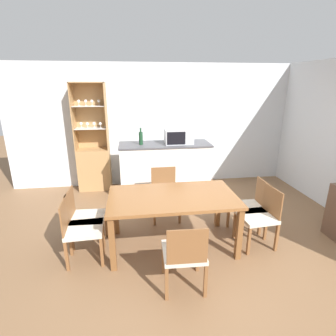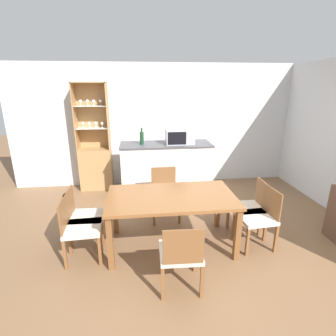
{
  "view_description": "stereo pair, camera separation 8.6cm",
  "coord_description": "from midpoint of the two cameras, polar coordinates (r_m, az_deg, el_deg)",
  "views": [
    {
      "loc": [
        -0.86,
        -2.97,
        2.15
      ],
      "look_at": [
        -0.31,
        1.02,
        0.84
      ],
      "focal_mm": 28.0,
      "sensor_mm": 36.0,
      "label": 1
    },
    {
      "loc": [
        -0.78,
        -2.98,
        2.15
      ],
      "look_at": [
        -0.31,
        1.02,
        0.84
      ],
      "focal_mm": 28.0,
      "sensor_mm": 36.0,
      "label": 2
    }
  ],
  "objects": [
    {
      "name": "dining_chair_side_right_near",
      "position": [
        3.81,
        19.77,
        -9.98
      ],
      "size": [
        0.48,
        0.48,
        0.82
      ],
      "rotation": [
        0.0,
        0.0,
        1.65
      ],
      "color": "beige",
      "rests_on": "ground_plane"
    },
    {
      "name": "dining_table",
      "position": [
        3.49,
        1.42,
        -7.33
      ],
      "size": [
        1.68,
        0.95,
        0.74
      ],
      "color": "brown",
      "rests_on": "ground_plane"
    },
    {
      "name": "kitchen_counter",
      "position": [
        5.16,
        0.0,
        -0.34
      ],
      "size": [
        1.74,
        0.65,
        1.05
      ],
      "color": "white",
      "rests_on": "ground_plane"
    },
    {
      "name": "dining_chair_side_left_far",
      "position": [
        3.76,
        -17.25,
        -10.09
      ],
      "size": [
        0.46,
        0.46,
        0.82
      ],
      "rotation": [
        0.0,
        0.0,
        -1.61
      ],
      "color": "beige",
      "rests_on": "ground_plane"
    },
    {
      "name": "dining_chair_side_right_far",
      "position": [
        4.03,
        18.04,
        -8.18
      ],
      "size": [
        0.45,
        0.45,
        0.82
      ],
      "rotation": [
        0.0,
        0.0,
        1.57
      ],
      "color": "beige",
      "rests_on": "ground_plane"
    },
    {
      "name": "dining_chair_head_far",
      "position": [
        4.32,
        -0.13,
        -5.48
      ],
      "size": [
        0.45,
        0.45,
        0.82
      ],
      "rotation": [
        0.0,
        0.0,
        3.16
      ],
      "color": "beige",
      "rests_on": "ground_plane"
    },
    {
      "name": "dining_chair_side_left_near",
      "position": [
        3.51,
        -18.06,
        -12.28
      ],
      "size": [
        0.47,
        0.47,
        0.82
      ],
      "rotation": [
        0.0,
        0.0,
        -1.52
      ],
      "color": "beige",
      "rests_on": "ground_plane"
    },
    {
      "name": "wall_back",
      "position": [
        5.73,
        1.6,
        9.21
      ],
      "size": [
        6.8,
        0.06,
        2.55
      ],
      "color": "silver",
      "rests_on": "ground_plane"
    },
    {
      "name": "dining_chair_head_near",
      "position": [
        2.92,
        3.7,
        -18.15
      ],
      "size": [
        0.46,
        0.46,
        0.82
      ],
      "rotation": [
        0.0,
        0.0,
        -0.04
      ],
      "color": "beige",
      "rests_on": "ground_plane"
    },
    {
      "name": "display_cabinet",
      "position": [
        5.67,
        -15.04,
        1.79
      ],
      "size": [
        0.65,
        0.38,
        2.17
      ],
      "color": "tan",
      "rests_on": "ground_plane"
    },
    {
      "name": "ground_plane",
      "position": [
        3.76,
        7.46,
        -17.07
      ],
      "size": [
        18.0,
        18.0,
        0.0
      ],
      "primitive_type": "plane",
      "color": "brown"
    },
    {
      "name": "microwave",
      "position": [
        4.99,
        3.05,
        6.86
      ],
      "size": [
        0.53,
        0.33,
        0.27
      ],
      "color": "#B7BABF",
      "rests_on": "kitchen_counter"
    },
    {
      "name": "wine_bottle",
      "position": [
        4.94,
        -5.23,
        6.57
      ],
      "size": [
        0.07,
        0.07,
        0.31
      ],
      "color": "#193D23",
      "rests_on": "kitchen_counter"
    }
  ]
}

